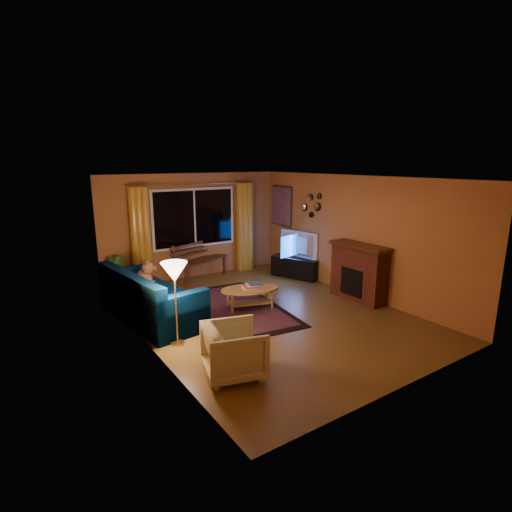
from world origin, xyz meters
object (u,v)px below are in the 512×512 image
bench (200,270)px  sofa (151,295)px  coffee_table (250,298)px  tv_console (296,267)px  floor_lamp (176,305)px  armchair (234,348)px

bench → sofa: bearing=-159.5°
coffee_table → tv_console: bearing=29.3°
floor_lamp → tv_console: (3.85, 1.84, -0.40)m
coffee_table → tv_console: tv_console is taller
coffee_table → tv_console: (2.08, 1.17, 0.04)m
bench → sofa: 2.51m
floor_lamp → tv_console: size_ratio=1.09×
armchair → tv_console: bearing=-32.8°
sofa → armchair: (0.24, -2.49, -0.07)m
floor_lamp → bench: bearing=58.2°
coffee_table → floor_lamp: bearing=-159.3°
sofa → floor_lamp: (-0.02, -1.20, 0.19)m
bench → floor_lamp: 3.48m
floor_lamp → coffee_table: (1.77, 0.67, -0.44)m
tv_console → bench: bearing=130.5°
armchair → floor_lamp: size_ratio=0.60×
coffee_table → armchair: bearing=-127.6°
coffee_table → tv_console: 2.39m
bench → sofa: size_ratio=0.68×
armchair → floor_lamp: bearing=27.8°
floor_lamp → tv_console: bearing=25.5°
bench → floor_lamp: floor_lamp is taller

